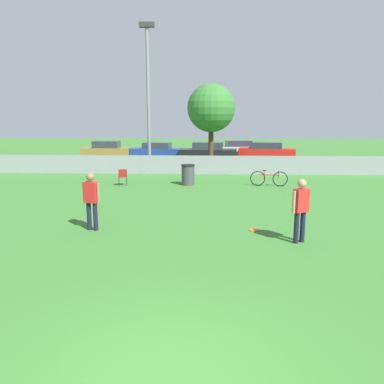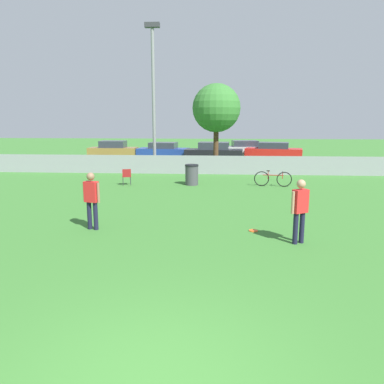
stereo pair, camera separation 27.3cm
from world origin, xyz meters
The scene contains 14 objects.
fence_backline centered at (0.00, 18.00, 0.55)m, with size 26.50×0.07×1.21m.
light_pole centered at (-3.30, 19.63, 5.21)m, with size 0.90×0.36×8.88m.
tree_near_pole centered at (0.59, 19.82, 3.86)m, with size 2.99×2.99×5.38m.
player_defender_red centered at (-2.88, 6.39, 0.98)m, with size 0.53×0.31×1.69m.
player_thrower_red centered at (2.88, 5.54, 0.98)m, with size 0.49×0.38×1.69m.
frisbee_disc centered at (1.82, 6.55, 0.01)m, with size 0.26×0.26×0.03m.
folding_chair_sideline centered at (-3.72, 13.93, 0.48)m, with size 0.51×0.51×0.81m.
bicycle_sideline centered at (3.41, 14.08, 0.37)m, with size 1.79×0.44×0.77m.
trash_bin centered at (-0.54, 14.23, 0.51)m, with size 0.67×0.67×1.01m.
parked_car_tan centered at (-7.94, 26.46, 0.70)m, with size 3.94×1.70×1.47m.
parked_car_blue centered at (-3.78, 26.61, 0.67)m, with size 4.29×2.23×1.35m.
parked_car_dark centered at (0.39, 25.30, 0.69)m, with size 4.56×2.04×1.46m.
parked_car_silver centered at (3.03, 29.08, 0.69)m, with size 4.29×2.18×1.39m.
parked_car_red centered at (5.25, 27.12, 0.67)m, with size 4.78×2.63×1.36m.
Camera 1 is at (0.52, -4.00, 3.18)m, focal length 35.00 mm.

